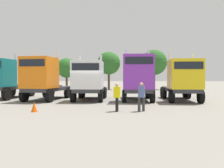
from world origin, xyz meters
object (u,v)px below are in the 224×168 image
at_px(semi_truck_teal, 2,79).
at_px(visitor_with_camera, 141,95).
at_px(visitor_in_hivis, 117,95).
at_px(traffic_cone_far, 34,107).
at_px(semi_truck_purple, 138,78).
at_px(semi_truck_yellow, 183,80).
at_px(semi_truck_white, 89,80).
at_px(semi_truck_orange, 43,78).

distance_m(semi_truck_teal, visitor_with_camera, 13.92).
bearing_deg(visitor_in_hivis, traffic_cone_far, -171.66).
relative_size(semi_truck_purple, traffic_cone_far, 10.50).
xyz_separation_m(semi_truck_yellow, visitor_with_camera, (-3.64, -5.67, -0.79)).
bearing_deg(semi_truck_teal, semi_truck_yellow, 89.68).
xyz_separation_m(semi_truck_white, semi_truck_yellow, (7.80, -0.03, -0.00)).
bearing_deg(semi_truck_teal, visitor_in_hivis, 61.31).
height_order(semi_truck_purple, visitor_with_camera, semi_truck_purple).
bearing_deg(semi_truck_purple, visitor_in_hivis, -14.25).
height_order(visitor_in_hivis, traffic_cone_far, visitor_in_hivis).
height_order(semi_truck_white, semi_truck_purple, semi_truck_purple).
height_order(visitor_in_hivis, visitor_with_camera, visitor_with_camera).
distance_m(semi_truck_white, traffic_cone_far, 6.89).
xyz_separation_m(semi_truck_yellow, visitor_in_hivis, (-5.07, -5.80, -0.81)).
relative_size(semi_truck_yellow, visitor_in_hivis, 3.74).
bearing_deg(semi_truck_purple, semi_truck_white, -90.44).
bearing_deg(traffic_cone_far, visitor_in_hivis, 7.11).
distance_m(semi_truck_white, semi_truck_yellow, 7.80).
relative_size(semi_truck_orange, visitor_in_hivis, 3.94).
bearing_deg(semi_truck_teal, traffic_cone_far, 42.91).
relative_size(semi_truck_teal, visitor_with_camera, 3.44).
bearing_deg(visitor_with_camera, semi_truck_teal, 39.48).
distance_m(semi_truck_teal, semi_truck_white, 8.18).
xyz_separation_m(semi_truck_orange, visitor_in_hivis, (6.63, -5.62, -0.94)).
height_order(semi_truck_orange, visitor_with_camera, semi_truck_orange).
xyz_separation_m(semi_truck_white, visitor_with_camera, (4.16, -5.70, -0.79)).
height_order(semi_truck_orange, semi_truck_yellow, semi_truck_orange).
height_order(semi_truck_purple, traffic_cone_far, semi_truck_purple).
bearing_deg(semi_truck_purple, visitor_with_camera, -0.50).
distance_m(semi_truck_yellow, visitor_with_camera, 6.79).
height_order(semi_truck_teal, semi_truck_yellow, semi_truck_teal).
bearing_deg(traffic_cone_far, visitor_with_camera, 6.62).
distance_m(semi_truck_orange, traffic_cone_far, 6.68).
bearing_deg(visitor_in_hivis, semi_truck_white, 116.35).
bearing_deg(semi_truck_orange, visitor_in_hivis, 54.70).
relative_size(semi_truck_white, semi_truck_purple, 0.98).
bearing_deg(semi_truck_white, visitor_in_hivis, 23.01).
relative_size(semi_truck_orange, visitor_with_camera, 3.85).
xyz_separation_m(semi_truck_teal, semi_truck_purple, (12.27, -0.73, 0.11)).
relative_size(semi_truck_teal, semi_truck_yellow, 0.94).
bearing_deg(traffic_cone_far, semi_truck_purple, 46.25).
relative_size(visitor_in_hivis, visitor_with_camera, 0.98).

